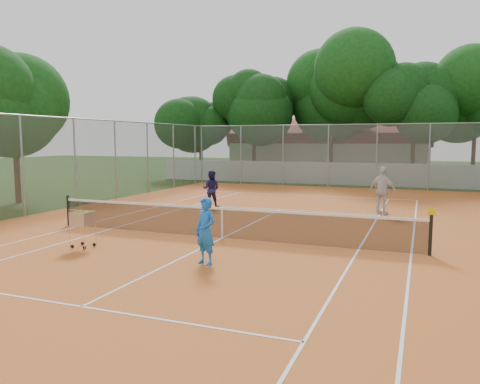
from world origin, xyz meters
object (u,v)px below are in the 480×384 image
(tennis_net, at_px, (222,223))
(player_far_right, at_px, (383,191))
(player_far_left, at_px, (211,189))
(clubhouse, at_px, (331,149))
(ball_hopper, at_px, (83,228))
(player_near, at_px, (206,231))

(tennis_net, xyz_separation_m, player_far_right, (4.20, 6.64, 0.48))
(player_far_left, xyz_separation_m, player_far_right, (7.32, 0.70, 0.15))
(tennis_net, height_order, player_far_right, player_far_right)
(clubhouse, distance_m, ball_hopper, 31.64)
(ball_hopper, bearing_deg, player_far_left, 104.50)
(player_near, distance_m, ball_hopper, 3.99)
(player_near, height_order, player_far_left, player_far_left)
(clubhouse, height_order, player_near, clubhouse)
(tennis_net, height_order, ball_hopper, ball_hopper)
(clubhouse, height_order, player_far_left, clubhouse)
(tennis_net, xyz_separation_m, clubhouse, (-2.00, 29.00, 1.69))
(clubhouse, height_order, player_far_right, clubhouse)
(player_near, xyz_separation_m, ball_hopper, (-3.97, 0.33, -0.26))
(player_near, bearing_deg, player_far_right, 91.02)
(player_near, relative_size, player_far_left, 0.99)
(player_near, xyz_separation_m, player_far_left, (-3.95, 8.85, 0.00))
(player_near, distance_m, player_far_left, 9.69)
(clubhouse, xyz_separation_m, player_far_right, (6.20, -22.36, -1.21))
(tennis_net, distance_m, clubhouse, 29.12)
(player_near, bearing_deg, tennis_net, 126.34)
(tennis_net, bearing_deg, clubhouse, 93.95)
(player_far_left, bearing_deg, player_near, 104.38)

